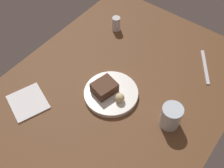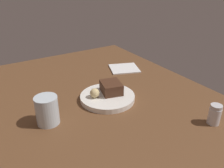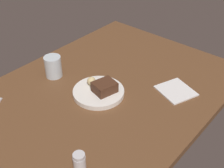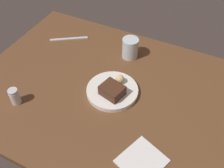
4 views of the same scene
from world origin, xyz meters
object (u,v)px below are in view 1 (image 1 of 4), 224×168
at_px(butter_knife, 205,67).
at_px(folded_napkin, 28,102).
at_px(salt_shaker, 116,24).
at_px(water_glass, 171,116).
at_px(dessert_plate, 111,93).
at_px(chocolate_cake_slice, 105,87).
at_px(bread_roll, 120,98).

distance_m(butter_knife, folded_napkin, 0.74).
xyz_separation_m(salt_shaker, water_glass, (-0.29, -0.46, 0.01)).
bearing_deg(butter_knife, salt_shaker, 61.86).
distance_m(salt_shaker, folded_napkin, 0.54).
xyz_separation_m(dessert_plate, chocolate_cake_slice, (-0.01, 0.02, 0.03)).
distance_m(dessert_plate, water_glass, 0.25).
xyz_separation_m(chocolate_cake_slice, butter_knife, (0.37, -0.25, -0.04)).
distance_m(dessert_plate, bread_roll, 0.06).
bearing_deg(bread_roll, butter_knife, -25.92).
xyz_separation_m(water_glass, butter_knife, (0.33, 0.01, -0.05)).
bearing_deg(chocolate_cake_slice, salt_shaker, 30.29).
height_order(chocolate_cake_slice, folded_napkin, chocolate_cake_slice).
distance_m(chocolate_cake_slice, water_glass, 0.27).
bearing_deg(folded_napkin, salt_shaker, -1.95).
relative_size(dessert_plate, chocolate_cake_slice, 2.44).
height_order(water_glass, butter_knife, water_glass).
xyz_separation_m(dessert_plate, butter_knife, (0.36, -0.23, -0.01)).
height_order(chocolate_cake_slice, bread_roll, chocolate_cake_slice).
bearing_deg(folded_napkin, chocolate_cake_slice, -44.17).
bearing_deg(chocolate_cake_slice, dessert_plate, -69.26).
bearing_deg(dessert_plate, salt_shaker, 33.60).
bearing_deg(bread_roll, dessert_plate, 77.19).
distance_m(salt_shaker, water_glass, 0.54).
bearing_deg(chocolate_cake_slice, bread_roll, -93.12).
xyz_separation_m(bread_roll, folded_napkin, (-0.21, 0.28, -0.03)).
distance_m(bread_roll, butter_knife, 0.41).
xyz_separation_m(dessert_plate, bread_roll, (-0.01, -0.05, 0.03)).
bearing_deg(water_glass, dessert_plate, 96.60).
relative_size(bread_roll, butter_knife, 0.19).
bearing_deg(dessert_plate, water_glass, -83.40).
distance_m(chocolate_cake_slice, folded_napkin, 0.30).
height_order(bread_roll, butter_knife, bread_roll).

